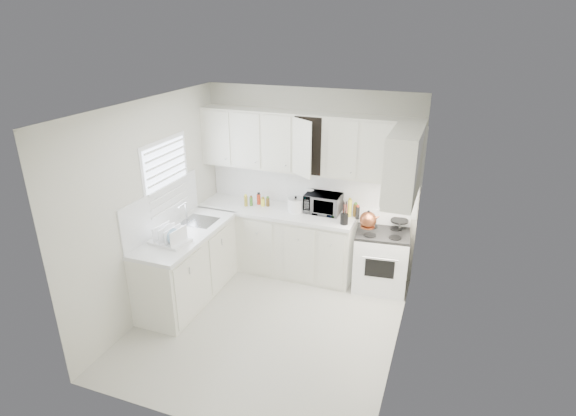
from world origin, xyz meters
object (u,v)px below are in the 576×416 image
at_px(dish_rack, 169,234).
at_px(utensil_crock, 345,212).
at_px(stove, 381,252).
at_px(tea_kettle, 368,219).
at_px(rice_cooker, 296,204).
at_px(microwave, 323,201).

bearing_deg(dish_rack, utensil_crock, 40.58).
distance_m(stove, tea_kettle, 0.58).
height_order(rice_cooker, utensil_crock, utensil_crock).
xyz_separation_m(utensil_crock, dish_rack, (-1.82, -1.24, -0.05)).
height_order(stove, utensil_crock, utensil_crock).
bearing_deg(utensil_crock, rice_cooker, 165.67).
distance_m(tea_kettle, utensil_crock, 0.31).
bearing_deg(tea_kettle, microwave, 152.10).
distance_m(microwave, rice_cooker, 0.38).
distance_m(stove, dish_rack, 2.76).
height_order(stove, dish_rack, dish_rack).
xyz_separation_m(microwave, utensil_crock, (0.37, -0.29, 0.00)).
distance_m(microwave, dish_rack, 2.11).
distance_m(tea_kettle, rice_cooker, 1.05).
height_order(stove, microwave, microwave).
relative_size(stove, microwave, 2.20).
bearing_deg(rice_cooker, dish_rack, -145.42).
height_order(utensil_crock, dish_rack, utensil_crock).
bearing_deg(dish_rack, rice_cooker, 59.04).
bearing_deg(microwave, stove, -6.02).
height_order(tea_kettle, utensil_crock, utensil_crock).
height_order(tea_kettle, rice_cooker, tea_kettle).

